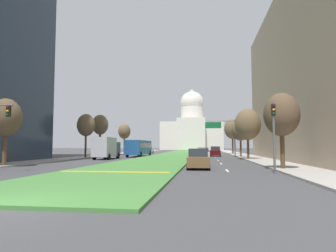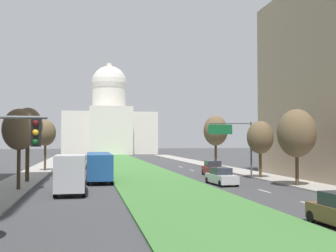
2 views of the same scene
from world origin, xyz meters
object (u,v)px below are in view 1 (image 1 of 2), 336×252
Objects in this scene: traffic_light_near_right at (274,127)px; sedan_distant at (215,152)px; sedan_midblock at (203,153)px; box_truck_delivery at (106,148)px; street_tree_right_near at (281,115)px; sedan_lead_stopped at (198,159)px; city_bus at (139,147)px; street_tree_left_distant at (124,131)px; street_tree_left_near at (6,118)px; street_tree_right_mid at (248,125)px; overhead_guide_sign at (224,131)px; street_tree_right_far at (240,130)px; street_tree_left_far at (100,125)px; sedan_far_horizon at (148,150)px; capitol_building at (192,130)px; street_tree_right_distant at (233,129)px; street_tree_left_mid at (86,125)px.

traffic_light_near_right is 33.65m from sedan_distant.
sedan_midblock is 0.71× the size of box_truck_delivery.
street_tree_right_near is 1.47× the size of sedan_lead_stopped.
box_truck_delivery reaches higher than city_bus.
street_tree_left_distant is 1.55× the size of sedan_distant.
sedan_distant is (20.68, 30.18, -3.76)m from street_tree_left_near.
street_tree_right_mid reaches higher than street_tree_right_near.
traffic_light_near_right is 0.47× the size of city_bus.
overhead_guide_sign reaches higher than box_truck_delivery.
sedan_lead_stopped is 0.40× the size of city_bus.
sedan_midblock is (-6.40, -5.09, -3.89)m from street_tree_right_far.
street_tree_left_far is (-25.62, 26.14, 1.27)m from street_tree_right_near.
sedan_far_horizon is 0.40× the size of city_bus.
sedan_far_horizon is (-20.66, 46.99, -3.74)m from street_tree_right_near.
sedan_distant is (8.28, -87.16, -9.15)m from capitol_building.
sedan_distant is at bearing 106.45° from overhead_guide_sign.
street_tree_right_distant is (12.69, -74.77, -4.16)m from capitol_building.
sedan_far_horizon is (-20.42, 21.50, -3.88)m from street_tree_right_far.
traffic_light_near_right reaches higher than box_truck_delivery.
overhead_guide_sign is at bearing -0.61° from street_tree_left_far.
street_tree_right_near is at bearing -89.45° from street_tree_right_far.
box_truck_delivery is (4.75, -9.79, -4.14)m from street_tree_left_far.
street_tree_left_distant reaches higher than city_bus.
street_tree_right_far reaches higher than sedan_lead_stopped.
sedan_midblock is 1.03× the size of sedan_far_horizon.
street_tree_left_distant is at bearing 115.87° from city_bus.
street_tree_left_far is 0.94× the size of street_tree_right_distant.
street_tree_left_distant reaches higher than street_tree_left_mid.
capitol_building is 99.20m from street_tree_left_mid.
street_tree_right_near is 1.41× the size of sedan_midblock.
sedan_midblock is 10.18m from sedan_distant.
street_tree_right_far is at bearing 23.90° from box_truck_delivery.
box_truck_delivery is (-20.92, -26.35, -4.18)m from street_tree_right_distant.
box_truck_delivery is (-14.23, -4.05, 0.88)m from sedan_midblock.
box_truck_delivery is 10.80m from city_bus.
street_tree_left_far reaches higher than street_tree_right_mid.
street_tree_left_far is 30.55m from street_tree_right_distant.
sedan_far_horizon is (4.96, 20.85, -5.01)m from street_tree_left_far.
street_tree_right_distant is at bearing 89.93° from street_tree_right_near.
street_tree_left_far reaches higher than city_bus.
street_tree_right_mid is 1.11× the size of street_tree_right_far.
street_tree_right_mid is 1.57× the size of sedan_distant.
street_tree_left_mid is at bearing 142.85° from street_tree_right_near.
sedan_far_horizon is at bearing -96.50° from capitol_building.
overhead_guide_sign is 2.83m from street_tree_right_far.
sedan_midblock is at bearing -16.82° from street_tree_left_far.
street_tree_left_far reaches higher than street_tree_right_far.
sedan_lead_stopped is (-5.57, 3.72, -2.50)m from traffic_light_near_right.
street_tree_left_distant is (-22.36, 15.52, 0.75)m from overhead_guide_sign.
street_tree_left_mid is 26.56m from sedan_lead_stopped.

